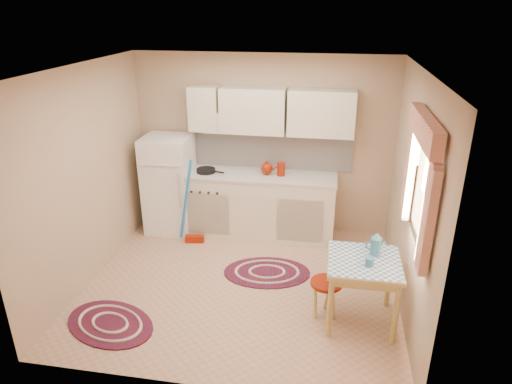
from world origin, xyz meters
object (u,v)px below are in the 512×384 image
Objects in this scene: fridge at (169,184)px; stool at (325,299)px; table at (361,291)px; base_cabinets at (254,206)px.

stool is at bearing -36.28° from fridge.
fridge reaches higher than stool.
table is 1.71× the size of stool.
base_cabinets is at bearing 121.74° from stool.
table is (1.42, -1.75, -0.08)m from base_cabinets.
fridge is 2.87m from stool.
base_cabinets is 2.04m from stool.
table reaches higher than stool.
fridge is at bearing 147.29° from table.
base_cabinets is 3.12× the size of table.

